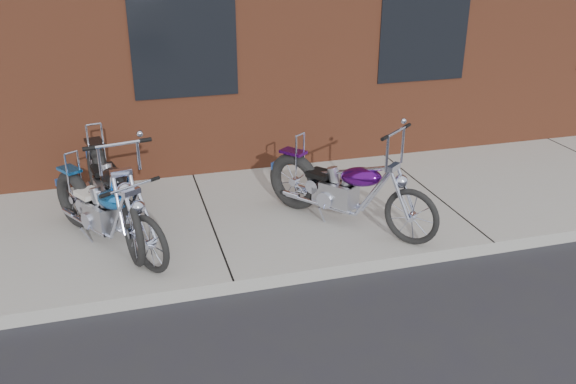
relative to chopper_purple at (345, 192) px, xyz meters
name	(u,v)px	position (x,y,z in m)	size (l,w,h in m)	color
ground	(234,294)	(-1.54, -0.94, -0.56)	(120.00, 120.00, 0.00)	#25252D
sidewalk	(210,224)	(-1.54, 0.56, -0.49)	(22.00, 3.00, 0.15)	#A4A297
chopper_purple	(345,192)	(0.00, 0.00, 0.00)	(1.49, 1.87, 1.29)	black
chopper_blue	(106,213)	(-2.72, 0.20, -0.02)	(1.19, 1.93, 0.95)	black
chopper_third	(112,193)	(-2.64, 0.62, 0.04)	(0.74, 2.47, 1.27)	black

